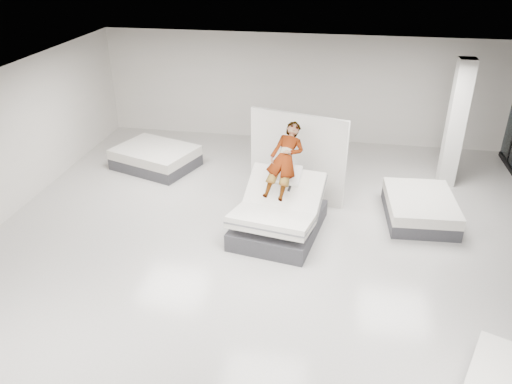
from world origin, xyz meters
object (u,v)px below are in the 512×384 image
person (284,171)px  remote (289,189)px  flat_bed_left_far (156,158)px  hero_bed (279,216)px  flat_bed_right_far (420,208)px  column (456,125)px  divider_panel (297,158)px

person → remote: 0.47m
flat_bed_left_far → hero_bed: bearing=-36.5°
flat_bed_right_far → hero_bed: bearing=-159.1°
flat_bed_left_far → remote: bearing=-35.6°
hero_bed → column: (3.90, 3.09, 1.19)m
hero_bed → column: bearing=38.4°
hero_bed → divider_panel: size_ratio=1.03×
person → flat_bed_right_far: bearing=25.5°
hero_bed → remote: 0.74m
remote → hero_bed: bearing=172.9°
hero_bed → remote: (0.21, -0.06, 0.70)m
flat_bed_left_far → person: bearing=-32.8°
divider_panel → flat_bed_left_far: 4.20m
hero_bed → person: size_ratio=1.39×
hero_bed → person: person is taller
divider_panel → hero_bed: bearing=-81.1°
hero_bed → person: 0.97m
person → flat_bed_left_far: bearing=157.0°
divider_panel → column: 4.01m
hero_bed → remote: hero_bed is taller
remote → flat_bed_left_far: remote is taller
flat_bed_right_far → remote: bearing=-156.6°
divider_panel → flat_bed_right_far: size_ratio=1.17×
person → divider_panel: 1.36m
flat_bed_right_far → divider_panel: bearing=170.2°
person → remote: bearing=-57.8°
divider_panel → flat_bed_right_far: (2.84, -0.49, -0.80)m
person → divider_panel: divider_panel is taller
person → column: bearing=45.6°
hero_bed → column: 5.11m
hero_bed → divider_panel: (0.20, 1.64, 0.66)m
divider_panel → flat_bed_right_far: 2.99m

